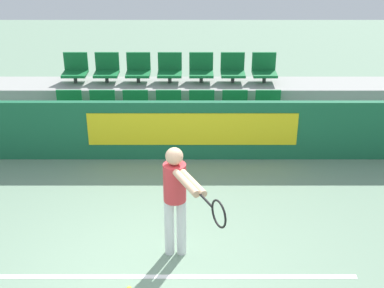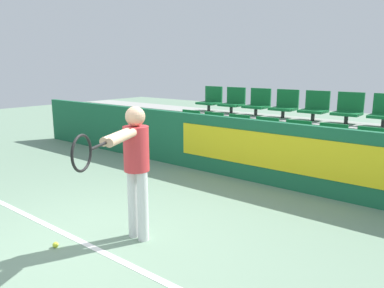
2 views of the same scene
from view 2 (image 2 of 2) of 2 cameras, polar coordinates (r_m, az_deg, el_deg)
ground_plane at (r=4.54m, az=-15.15°, el=-15.11°), size 30.00×30.00×0.00m
court_baseline at (r=4.55m, az=-14.87°, el=-14.96°), size 5.10×0.08×0.01m
barrier_wall at (r=6.76m, az=8.40°, el=-0.87°), size 12.48×0.14×1.11m
bleacher_tier_front at (r=7.26m, az=10.31°, el=-2.55°), size 12.08×0.85×0.49m
bleacher_tier_middle at (r=7.95m, az=13.34°, el=0.38°), size 12.08×0.85×0.98m
stadium_chair_0 at (r=8.30m, az=-0.65°, el=2.98°), size 0.48×0.43×0.57m
stadium_chair_1 at (r=7.92m, az=2.86°, el=2.53°), size 0.48×0.43×0.57m
stadium_chair_2 at (r=7.57m, az=6.71°, el=2.03°), size 0.48×0.43×0.57m
stadium_chair_3 at (r=7.26m, az=10.90°, el=1.48°), size 0.48×0.43×0.57m
stadium_chair_4 at (r=6.99m, az=15.44°, el=0.87°), size 0.48×0.43×0.57m
stadium_chair_5 at (r=6.77m, az=20.31°, el=0.21°), size 0.48×0.43×0.57m
stadium_chair_6 at (r=6.61m, az=25.45°, el=-0.49°), size 0.48×0.43×0.57m
stadium_chair_7 at (r=8.91m, az=2.87°, el=6.75°), size 0.48×0.43×0.57m
stadium_chair_8 at (r=8.55m, az=6.29°, el=6.48°), size 0.48×0.43×0.57m
stadium_chair_9 at (r=8.23m, az=9.99°, el=6.17°), size 0.48×0.43×0.57m
stadium_chair_10 at (r=7.95m, az=13.97°, el=5.80°), size 0.48×0.43×0.57m
stadium_chair_11 at (r=7.70m, az=18.22°, el=5.38°), size 0.48×0.43×0.57m
stadium_chair_12 at (r=7.51m, az=22.70°, el=4.90°), size 0.48×0.43×0.57m
tennis_player at (r=4.28m, az=-8.83°, el=-2.57°), size 0.74×1.37×1.58m
tennis_ball at (r=4.67m, az=-20.08°, el=-14.23°), size 0.07×0.07×0.07m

